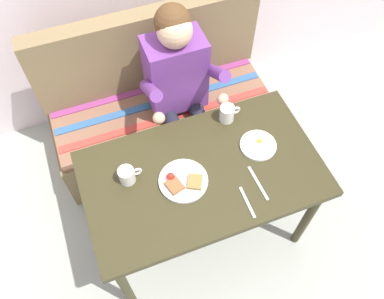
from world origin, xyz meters
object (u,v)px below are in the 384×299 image
coffee_mug (127,175)px  knife (258,183)px  table (202,180)px  fork (247,202)px  coffee_mug_second (227,113)px  plate_breakfast (184,181)px  couch (160,110)px  plate_eggs (258,145)px  person (180,83)px

coffee_mug → knife: (0.59, -0.25, -0.04)m
table → coffee_mug: 0.39m
fork → knife: 0.12m
coffee_mug_second → knife: 0.42m
plate_breakfast → coffee_mug_second: (0.36, 0.29, 0.04)m
coffee_mug → coffee_mug_second: size_ratio=1.00×
coffee_mug → couch: bearing=62.0°
plate_eggs → coffee_mug: bearing=176.0°
plate_breakfast → couch: bearing=82.1°
coffee_mug_second → knife: coffee_mug_second is taller
knife → person: bearing=98.6°
table → couch: couch is taller
couch → plate_eggs: bearing=-65.6°
couch → coffee_mug_second: size_ratio=12.20×
coffee_mug_second → knife: size_ratio=0.59×
couch → plate_breakfast: couch is taller
coffee_mug_second → fork: 0.51m
coffee_mug_second → fork: coffee_mug_second is taller
fork → person: bearing=94.0°
table → knife: knife is taller
table → plate_eggs: size_ratio=6.29×
plate_breakfast → knife: bearing=-21.5°
plate_breakfast → plate_eggs: bearing=8.3°
plate_eggs → knife: plate_eggs is taller
plate_breakfast → fork: size_ratio=1.44×
couch → fork: couch is taller
couch → coffee_mug: bearing=-118.0°
person → plate_eggs: 0.60m
table → coffee_mug: (-0.36, 0.09, 0.13)m
plate_eggs → table: bearing=-172.7°
person → coffee_mug_second: bearing=-64.4°
table → couch: (0.00, 0.76, -0.32)m
table → person: bearing=81.3°
plate_breakfast → coffee_mug: 0.28m
couch → plate_eggs: 0.89m
couch → coffee_mug_second: couch is taller
plate_breakfast → fork: 0.32m
coffee_mug_second → coffee_mug: bearing=-163.9°
person → fork: size_ratio=7.13×
plate_eggs → coffee_mug_second: (-0.08, 0.22, 0.04)m
plate_eggs → coffee_mug: 0.69m
table → plate_eggs: 0.34m
coffee_mug_second → fork: size_ratio=0.69×
person → coffee_mug: person is taller
plate_breakfast → coffee_mug: size_ratio=2.07×
couch → plate_breakfast: (-0.11, -0.79, 0.41)m
table → plate_breakfast: (-0.11, -0.02, 0.10)m
table → plate_breakfast: bearing=-168.6°
couch → coffee_mug_second: bearing=-63.8°
couch → knife: 1.03m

